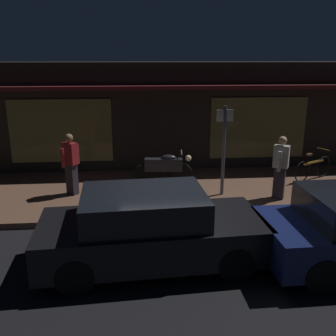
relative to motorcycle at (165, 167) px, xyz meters
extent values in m
plane|color=black|center=(0.02, -3.51, -0.65)|extent=(60.00, 60.00, 0.00)
cube|color=brown|center=(0.02, -0.51, -0.57)|extent=(18.00, 4.00, 0.15)
cube|color=black|center=(0.02, 2.89, 1.15)|extent=(18.00, 2.80, 3.60)
cube|color=brown|center=(-3.18, 1.47, 0.85)|extent=(3.20, 0.04, 2.00)
cube|color=brown|center=(3.22, 1.47, 0.85)|extent=(3.20, 0.04, 2.00)
cube|color=#591919|center=(0.02, 1.24, 2.20)|extent=(16.20, 0.50, 0.12)
cylinder|color=black|center=(-0.58, 0.06, -0.20)|extent=(0.61, 0.18, 0.60)
cylinder|color=black|center=(0.51, -0.05, -0.20)|extent=(0.61, 0.18, 0.60)
cube|color=black|center=(-0.03, 0.00, 0.08)|extent=(1.12, 0.39, 0.36)
ellipsoid|color=black|center=(0.12, -0.01, 0.28)|extent=(0.46, 0.28, 0.20)
sphere|color=#F9EDB7|center=(0.68, -0.07, 0.28)|extent=(0.18, 0.18, 0.18)
cylinder|color=gray|center=(0.48, -0.05, 0.45)|extent=(0.08, 0.55, 0.03)
torus|color=black|center=(4.08, -0.25, -0.17)|extent=(0.60, 0.35, 0.66)
torus|color=black|center=(4.96, 0.23, -0.17)|extent=(0.60, 0.35, 0.66)
cube|color=#B78C2D|center=(4.52, -0.01, 0.05)|extent=(0.81, 0.46, 0.06)
cube|color=brown|center=(4.30, -0.13, 0.32)|extent=(0.21, 0.17, 0.06)
cylinder|color=#B78C2D|center=(4.89, 0.19, 0.40)|extent=(0.22, 0.38, 0.02)
cube|color=#28232D|center=(-2.57, -0.67, -0.07)|extent=(0.34, 0.33, 0.85)
cube|color=maroon|center=(-2.57, -0.67, 0.64)|extent=(0.44, 0.41, 0.58)
sphere|color=#8C6647|center=(-2.57, -0.67, 1.06)|extent=(0.22, 0.22, 0.22)
cylinder|color=maroon|center=(-2.73, -0.87, 0.57)|extent=(0.13, 0.13, 0.52)
cylinder|color=maroon|center=(-2.42, -0.46, 0.57)|extent=(0.13, 0.13, 0.52)
cube|color=#28232D|center=(2.89, -1.47, -0.07)|extent=(0.34, 0.31, 0.85)
cube|color=#B2AD9E|center=(2.89, -1.47, 0.64)|extent=(0.44, 0.38, 0.58)
sphere|color=tan|center=(2.89, -1.47, 1.06)|extent=(0.22, 0.22, 0.22)
cylinder|color=#B2AD9E|center=(3.02, -1.25, 0.57)|extent=(0.12, 0.12, 0.52)
cylinder|color=#B2AD9E|center=(2.76, -1.70, 0.57)|extent=(0.12, 0.12, 0.52)
cylinder|color=#47474C|center=(1.48, -1.05, 0.70)|extent=(0.09, 0.09, 2.40)
cube|color=beige|center=(1.48, -1.05, 1.65)|extent=(0.44, 0.03, 0.30)
cylinder|color=black|center=(0.74, -3.36, -0.33)|extent=(0.65, 0.26, 0.64)
cylinder|color=black|center=(0.83, -4.91, -0.33)|extent=(0.65, 0.26, 0.64)
cylinder|color=black|center=(-1.96, -3.51, -0.33)|extent=(0.65, 0.26, 0.64)
cylinder|color=black|center=(-1.87, -5.07, -0.33)|extent=(0.65, 0.26, 0.64)
cube|color=black|center=(-0.56, -4.21, -0.10)|extent=(4.20, 2.00, 0.68)
cube|color=black|center=(-0.71, -4.22, 0.45)|extent=(2.29, 1.73, 0.64)
cylinder|color=black|center=(2.11, -3.82, -0.33)|extent=(0.64, 0.23, 0.64)
cylinder|color=black|center=(2.14, -5.38, -0.33)|extent=(0.64, 0.23, 0.64)
camera|label=1|loc=(-0.83, -10.55, 3.07)|focal=40.26mm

